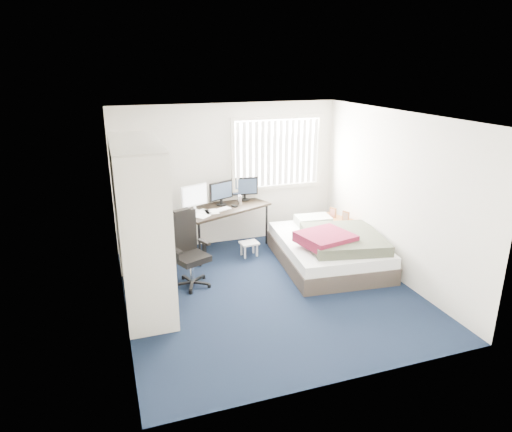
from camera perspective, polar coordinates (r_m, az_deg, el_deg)
The scene contains 10 objects.
ground at distance 6.70m, azimuth 1.63°, elevation -9.35°, with size 4.20×4.20×0.00m, color black.
room_shell at distance 6.14m, azimuth 1.76°, elevation 3.19°, with size 4.20×4.20×4.20m.
window_assembly at distance 8.29m, azimuth 2.65°, elevation 7.88°, with size 1.72×0.09×1.32m.
closet at distance 6.09m, azimuth -14.07°, elevation 0.94°, with size 0.64×1.84×2.22m.
desk at distance 7.89m, azimuth -4.18°, elevation 1.33°, with size 1.74×1.29×1.24m.
office_chair at distance 6.80m, azimuth -8.46°, elevation -5.07°, with size 0.70×0.70×1.13m.
footstool at distance 7.78m, azimuth -0.86°, elevation -3.69°, with size 0.32×0.27×0.25m.
nightstand at distance 8.22m, azimuth 10.17°, elevation -0.78°, with size 0.64×0.84×0.70m.
bed at distance 7.52m, azimuth 9.19°, elevation -3.98°, with size 1.70×2.16×0.67m.
pine_box at distance 6.33m, azimuth -12.80°, elevation -10.13°, with size 0.39×0.29×0.29m, color tan.
Camera 1 is at (-2.09, -5.54, 3.14)m, focal length 32.00 mm.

